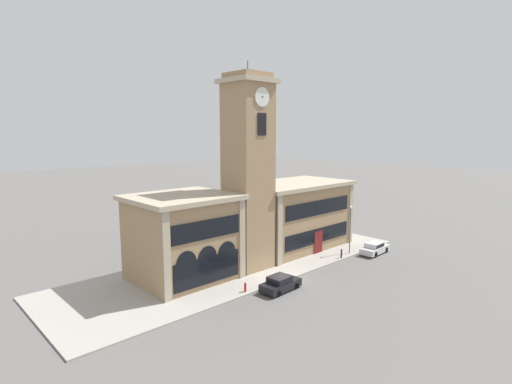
{
  "coord_description": "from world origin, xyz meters",
  "views": [
    {
      "loc": [
        -27.95,
        -25.28,
        14.42
      ],
      "look_at": [
        -0.78,
        3.5,
        8.6
      ],
      "focal_mm": 28.0,
      "sensor_mm": 36.0,
      "label": 1
    }
  ],
  "objects_px": {
    "parked_car_near": "(280,283)",
    "fire_hydrant": "(245,287)",
    "parked_car_mid": "(375,248)",
    "bollard": "(341,253)",
    "street_lamp": "(350,222)"
  },
  "relations": [
    {
      "from": "parked_car_near",
      "to": "fire_hydrant",
      "type": "distance_m",
      "value": 3.28
    },
    {
      "from": "parked_car_mid",
      "to": "bollard",
      "type": "distance_m",
      "value": 4.87
    },
    {
      "from": "parked_car_near",
      "to": "street_lamp",
      "type": "relative_size",
      "value": 0.71
    },
    {
      "from": "street_lamp",
      "to": "fire_hydrant",
      "type": "bearing_deg",
      "value": -179.27
    },
    {
      "from": "parked_car_mid",
      "to": "street_lamp",
      "type": "bearing_deg",
      "value": 137.16
    },
    {
      "from": "street_lamp",
      "to": "bollard",
      "type": "distance_m",
      "value": 3.99
    },
    {
      "from": "parked_car_near",
      "to": "parked_car_mid",
      "type": "distance_m",
      "value": 16.63
    },
    {
      "from": "parked_car_near",
      "to": "bollard",
      "type": "xyz_separation_m",
      "value": [
        12.03,
        1.59,
        -0.07
      ]
    },
    {
      "from": "street_lamp",
      "to": "parked_car_mid",
      "type": "bearing_deg",
      "value": -40.3
    },
    {
      "from": "parked_car_near",
      "to": "parked_car_mid",
      "type": "relative_size",
      "value": 0.93
    },
    {
      "from": "parked_car_mid",
      "to": "bollard",
      "type": "height_order",
      "value": "parked_car_mid"
    },
    {
      "from": "bollard",
      "to": "fire_hydrant",
      "type": "height_order",
      "value": "bollard"
    },
    {
      "from": "parked_car_near",
      "to": "street_lamp",
      "type": "bearing_deg",
      "value": 5.43
    },
    {
      "from": "parked_car_mid",
      "to": "street_lamp",
      "type": "distance_m",
      "value": 4.44
    },
    {
      "from": "street_lamp",
      "to": "parked_car_near",
      "type": "bearing_deg",
      "value": -172.02
    }
  ]
}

